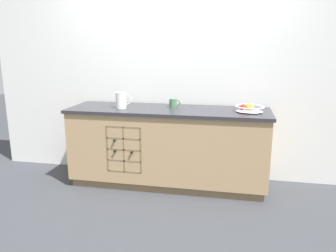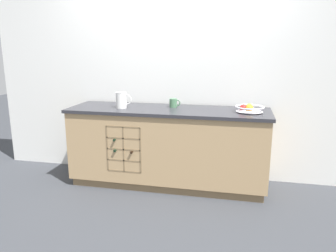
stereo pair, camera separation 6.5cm
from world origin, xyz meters
TOP-DOWN VIEW (x-y plane):
  - ground_plane at (0.00, 0.00)m, footprint 14.00×14.00m
  - back_wall at (0.00, 0.37)m, footprint 4.57×0.06m
  - kitchen_island at (-0.00, -0.00)m, footprint 2.21×0.65m
  - fruit_bowl at (0.86, -0.02)m, footprint 0.30×0.30m
  - white_pitcher at (-0.51, -0.06)m, footprint 0.18×0.12m
  - ceramic_mug at (0.04, 0.11)m, footprint 0.12×0.09m

SIDE VIEW (x-z plane):
  - ground_plane at x=0.00m, z-range 0.00..0.00m
  - kitchen_island at x=0.00m, z-range 0.01..0.89m
  - fruit_bowl at x=0.86m, z-range 0.88..0.97m
  - ceramic_mug at x=0.04m, z-range 0.88..0.98m
  - white_pitcher at x=-0.51m, z-range 0.88..1.06m
  - back_wall at x=0.00m, z-range 0.00..2.55m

